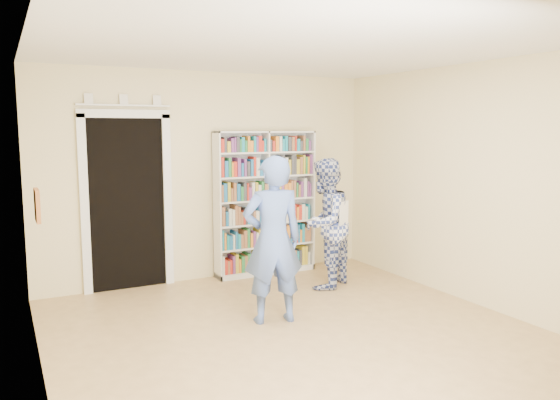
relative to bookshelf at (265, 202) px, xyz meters
name	(u,v)px	position (x,y,z in m)	size (l,w,h in m)	color
floor	(306,340)	(-0.71, -2.34, -0.98)	(5.00, 5.00, 0.00)	#9E7B4C
ceiling	(308,45)	(-0.71, -2.34, 1.72)	(5.00, 5.00, 0.00)	white
wall_back	(211,177)	(-0.71, 0.16, 0.37)	(4.50, 4.50, 0.00)	beige
wall_left	(36,216)	(-2.96, -2.34, 0.37)	(5.00, 5.00, 0.00)	beige
wall_right	(485,186)	(1.54, -2.34, 0.37)	(5.00, 5.00, 0.00)	beige
bookshelf	(265,202)	(0.00, 0.00, 0.00)	(1.41, 0.26, 1.94)	white
doorway	(127,194)	(-1.81, 0.13, 0.20)	(1.10, 0.08, 2.43)	black
wall_art	(37,205)	(-2.94, -2.14, 0.42)	(0.03, 0.25, 0.25)	brown
man_blue	(273,240)	(-0.76, -1.74, -0.13)	(0.62, 0.41, 1.71)	#526EB6
man_plaid	(325,224)	(0.37, -0.93, -0.17)	(0.78, 0.61, 1.61)	navy
paper_sheet	(344,213)	(0.50, -1.15, -0.02)	(0.20, 0.01, 0.28)	white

